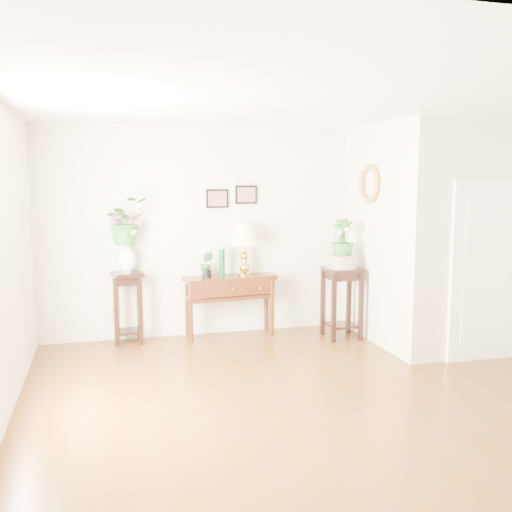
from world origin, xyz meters
name	(u,v)px	position (x,y,z in m)	size (l,w,h in m)	color
floor	(342,402)	(0.00, 0.00, 0.00)	(6.00, 5.50, 0.02)	#5A3217
ceiling	(348,100)	(0.00, 0.00, 2.80)	(6.00, 5.50, 0.02)	white
wall_back	(263,231)	(0.00, 2.75, 1.40)	(6.00, 0.02, 2.80)	beige
partition	(437,233)	(2.10, 1.77, 1.40)	(1.80, 1.95, 2.80)	beige
door	(485,271)	(2.10, 0.78, 1.05)	(0.90, 0.05, 2.10)	white
art_print_left	(217,199)	(-0.65, 2.73, 1.85)	(0.30, 0.02, 0.25)	black
art_print_right	(246,195)	(-0.25, 2.73, 1.90)	(0.30, 0.02, 0.25)	black
wall_ornament	(369,184)	(1.16, 1.90, 2.05)	(0.51, 0.51, 0.07)	#C58535
console_table	(230,306)	(-0.52, 2.57, 0.41)	(1.23, 0.41, 0.82)	#3E170D
table_lamp	(244,250)	(-0.32, 2.57, 1.17)	(0.41, 0.41, 0.71)	gold
green_vase	(222,264)	(-0.63, 2.57, 0.99)	(0.08, 0.08, 0.37)	#0A3E1F
potted_plant	(207,265)	(-0.83, 2.57, 0.98)	(0.18, 0.14, 0.33)	#2C6F28
plant_stand_a	(128,308)	(-1.87, 2.57, 0.46)	(0.36, 0.36, 0.92)	black
porcelain_vase	(126,255)	(-1.87, 2.57, 1.15)	(0.23, 0.23, 0.41)	silver
lily_arrangement	(125,218)	(-1.87, 2.57, 1.63)	(0.54, 0.47, 0.60)	#2C6F28
plant_stand_b	(342,303)	(0.90, 2.09, 0.47)	(0.44, 0.44, 0.94)	black
ceramic_bowl	(342,262)	(0.90, 2.09, 1.02)	(0.39, 0.39, 0.17)	#B5A99A
narcissus	(343,239)	(0.90, 2.09, 1.33)	(0.30, 0.30, 0.53)	#2C6F28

